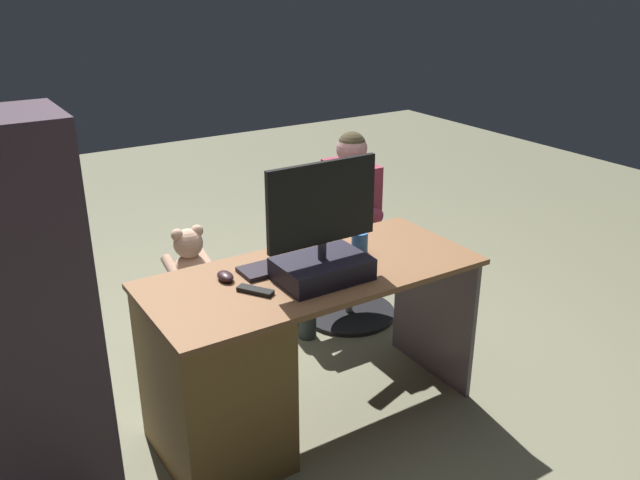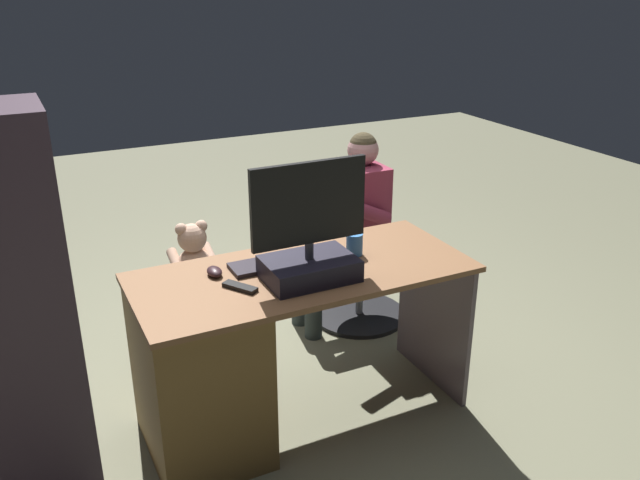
{
  "view_description": "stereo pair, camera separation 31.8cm",
  "coord_description": "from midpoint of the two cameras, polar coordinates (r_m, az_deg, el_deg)",
  "views": [
    {
      "loc": [
        1.34,
        2.54,
        1.92
      ],
      "look_at": [
        -0.24,
        0.05,
        0.71
      ],
      "focal_mm": 37.12,
      "sensor_mm": 36.0,
      "label": 1
    },
    {
      "loc": [
        1.06,
        2.69,
        1.92
      ],
      "look_at": [
        -0.24,
        0.05,
        0.71
      ],
      "focal_mm": 37.12,
      "sensor_mm": 36.0,
      "label": 2
    }
  ],
  "objects": [
    {
      "name": "tv_remote",
      "position": [
        2.64,
        -9.05,
        -4.42
      ],
      "size": [
        0.12,
        0.15,
        0.02
      ],
      "primitive_type": "cube",
      "rotation": [
        0.0,
        0.0,
        0.57
      ],
      "color": "black",
      "rests_on": "desk"
    },
    {
      "name": "computer_mouse",
      "position": [
        2.76,
        -11.46,
        -3.15
      ],
      "size": [
        0.06,
        0.1,
        0.04
      ],
      "primitive_type": "ellipsoid",
      "color": "#2E1C1F",
      "rests_on": "desk"
    },
    {
      "name": "person",
      "position": [
        3.69,
        -0.85,
        2.04
      ],
      "size": [
        0.5,
        0.48,
        1.12
      ],
      "color": "#8D3046",
      "rests_on": "ground_plane"
    },
    {
      "name": "equipment_rack",
      "position": [
        2.51,
        -27.48,
        -7.98
      ],
      "size": [
        0.44,
        0.36,
        1.53
      ],
      "primitive_type": "cube",
      "color": "#352732",
      "rests_on": "ground_plane"
    },
    {
      "name": "cup",
      "position": [
        2.95,
        0.36,
        -0.3
      ],
      "size": [
        0.07,
        0.07,
        0.1
      ],
      "primitive_type": "cylinder",
      "color": "#3372BF",
      "rests_on": "desk"
    },
    {
      "name": "monitor",
      "position": [
        2.67,
        -3.24,
        -0.67
      ],
      "size": [
        0.49,
        0.26,
        0.5
      ],
      "color": "black",
      "rests_on": "desk"
    },
    {
      "name": "visitor_chair",
      "position": [
        3.88,
        0.21,
        -3.27
      ],
      "size": [
        0.55,
        0.55,
        0.44
      ],
      "color": "black",
      "rests_on": "ground_plane"
    },
    {
      "name": "ground_plane",
      "position": [
        3.46,
        -6.58,
        -11.63
      ],
      "size": [
        10.0,
        10.0,
        0.0
      ],
      "primitive_type": "plane",
      "color": "#6E6D53"
    },
    {
      "name": "teddy_bear",
      "position": [
        3.36,
        -13.94,
        -1.78
      ],
      "size": [
        0.23,
        0.23,
        0.33
      ],
      "color": "#D4A68A",
      "rests_on": "office_chair_teddy"
    },
    {
      "name": "desk",
      "position": [
        2.83,
        -10.54,
        -10.78
      ],
      "size": [
        1.45,
        0.64,
        0.74
      ],
      "color": "brown",
      "rests_on": "ground_plane"
    },
    {
      "name": "keyboard",
      "position": [
        2.85,
        -6.1,
        -2.13
      ],
      "size": [
        0.42,
        0.14,
        0.02
      ],
      "primitive_type": "cube",
      "color": "black",
      "rests_on": "desk"
    },
    {
      "name": "office_chair_teddy",
      "position": [
        3.49,
        -13.39,
        -6.69
      ],
      "size": [
        0.49,
        0.49,
        0.44
      ],
      "color": "black",
      "rests_on": "ground_plane"
    }
  ]
}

